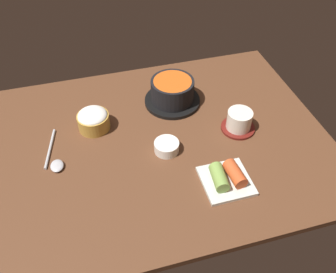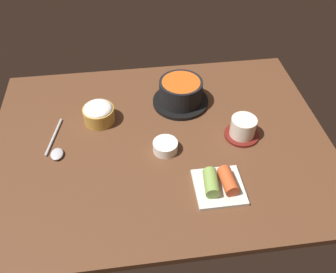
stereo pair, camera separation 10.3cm
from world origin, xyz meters
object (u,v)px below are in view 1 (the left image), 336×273
(tea_cup_with_saucer, at_px, (239,121))
(kimchi_plate, at_px, (227,178))
(spoon, at_px, (55,160))
(banchan_cup_center, at_px, (167,146))
(stone_pot, at_px, (172,92))
(rice_bowl, at_px, (93,119))

(tea_cup_with_saucer, bearing_deg, kimchi_plate, -121.77)
(tea_cup_with_saucer, relative_size, spoon, 0.59)
(banchan_cup_center, bearing_deg, kimchi_plate, -51.81)
(stone_pot, relative_size, rice_bowl, 1.89)
(stone_pot, height_order, kimchi_plate, stone_pot)
(rice_bowl, xyz_separation_m, spoon, (-0.13, -0.11, -0.03))
(stone_pot, xyz_separation_m, spoon, (-0.39, -0.16, -0.03))
(rice_bowl, distance_m, spoon, 0.17)
(rice_bowl, relative_size, banchan_cup_center, 1.35)
(tea_cup_with_saucer, bearing_deg, rice_bowl, 163.62)
(kimchi_plate, relative_size, spoon, 0.73)
(kimchi_plate, height_order, spoon, kimchi_plate)
(rice_bowl, bearing_deg, spoon, -138.78)
(rice_bowl, xyz_separation_m, banchan_cup_center, (0.19, -0.15, -0.02))
(stone_pot, relative_size, tea_cup_with_saucer, 1.77)
(rice_bowl, height_order, banchan_cup_center, rice_bowl)
(tea_cup_with_saucer, bearing_deg, banchan_cup_center, -172.96)
(stone_pot, xyz_separation_m, rice_bowl, (-0.26, -0.05, -0.01))
(stone_pot, relative_size, kimchi_plate, 1.44)
(stone_pot, bearing_deg, spoon, -157.19)
(stone_pot, relative_size, banchan_cup_center, 2.55)
(tea_cup_with_saucer, distance_m, banchan_cup_center, 0.24)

